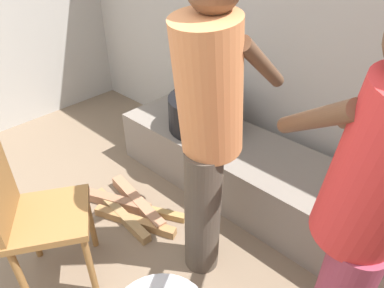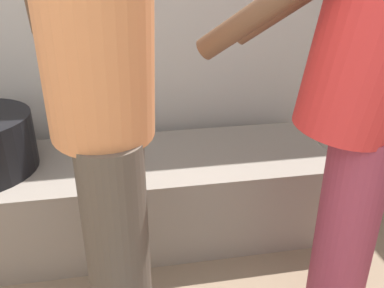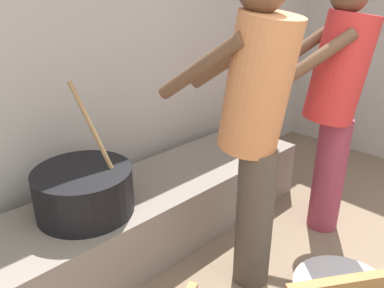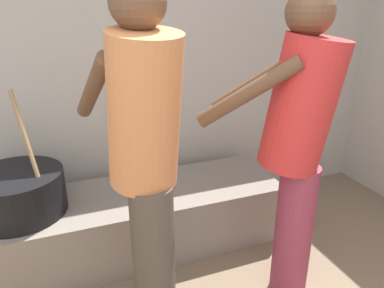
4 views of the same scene
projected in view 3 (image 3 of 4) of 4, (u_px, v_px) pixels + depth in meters
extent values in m
cube|color=#ADA8A0|center=(100.00, 68.00, 2.55)|extent=(5.02, 0.20, 2.09)
cube|color=slate|center=(159.00, 208.00, 2.56)|extent=(2.24, 0.60, 0.41)
cylinder|color=black|center=(84.00, 191.00, 2.10)|extent=(0.52, 0.52, 0.25)
cylinder|color=#937047|center=(93.00, 130.00, 2.04)|extent=(0.12, 0.24, 0.51)
cylinder|color=#4C4238|center=(254.00, 218.00, 2.10)|extent=(0.20, 0.20, 0.80)
cylinder|color=#D17F4C|center=(258.00, 85.00, 1.83)|extent=(0.36, 0.43, 0.68)
cylinder|color=brown|center=(230.00, 59.00, 2.04)|extent=(0.14, 0.49, 0.37)
cylinder|color=brown|center=(199.00, 68.00, 1.84)|extent=(0.14, 0.49, 0.37)
cylinder|color=#8C3347|center=(329.00, 175.00, 2.58)|extent=(0.20, 0.20, 0.78)
cylinder|color=red|center=(340.00, 68.00, 2.30)|extent=(0.49, 0.48, 0.67)
cylinder|color=brown|center=(295.00, 53.00, 2.38)|extent=(0.41, 0.35, 0.36)
cylinder|color=brown|center=(311.00, 62.00, 2.13)|extent=(0.41, 0.35, 0.36)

